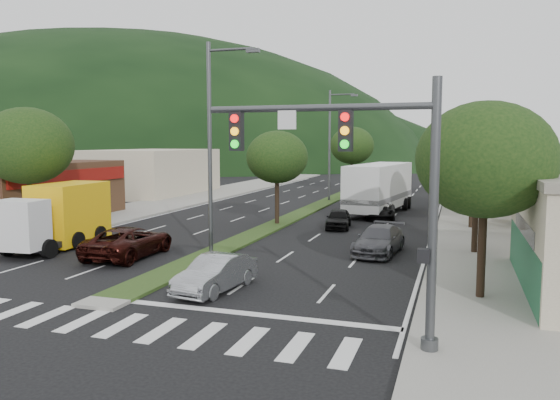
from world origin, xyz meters
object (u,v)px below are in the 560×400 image
(tree_med_far, at_px, (352,146))
(car_queue_b, at_px, (379,240))
(tree_med_near, at_px, (277,157))
(car_queue_a, at_px, (339,219))
(tree_r_b, at_px, (478,150))
(car_queue_e, at_px, (385,194))
(traffic_signal, at_px, (371,172))
(streetlight_near, at_px, (214,138))
(sedan_silver, at_px, (216,273))
(tree_r_a, at_px, (485,160))
(box_truck, at_px, (60,218))
(streetlight_mid, at_px, (332,140))
(car_queue_c, at_px, (358,201))
(motorhome, at_px, (379,187))
(tree_r_e, at_px, (468,147))
(tree_r_c, at_px, (474,153))
(car_queue_d, at_px, (381,211))
(tree_r_d, at_px, (471,145))
(suv_maroon, at_px, (129,242))
(tree_l_a, at_px, (27,146))

(tree_med_far, xyz_separation_m, car_queue_b, (7.60, -33.07, -4.34))
(tree_med_near, xyz_separation_m, car_queue_a, (4.09, -0.02, -3.82))
(tree_r_b, height_order, car_queue_e, tree_r_b)
(traffic_signal, relative_size, streetlight_near, 0.70)
(sedan_silver, bearing_deg, traffic_signal, -24.24)
(streetlight_near, bearing_deg, tree_r_a, -18.73)
(tree_med_far, relative_size, box_truck, 1.03)
(streetlight_mid, relative_size, car_queue_c, 2.58)
(streetlight_near, bearing_deg, motorhome, 73.58)
(motorhome, bearing_deg, tree_med_far, 114.67)
(tree_med_far, height_order, sedan_silver, tree_med_far)
(box_truck, relative_size, motorhome, 0.67)
(tree_r_e, distance_m, tree_med_far, 12.65)
(tree_r_a, relative_size, sedan_silver, 1.67)
(tree_r_c, height_order, car_queue_a, tree_r_c)
(streetlight_near, distance_m, car_queue_d, 16.83)
(tree_r_b, relative_size, car_queue_c, 1.79)
(tree_r_d, height_order, tree_med_far, tree_r_d)
(car_queue_d, height_order, box_truck, box_truck)
(tree_r_b, xyz_separation_m, tree_r_c, (0.00, 8.00, -0.29))
(sedan_silver, distance_m, car_queue_c, 25.69)
(tree_r_d, bearing_deg, car_queue_a, -123.35)
(tree_r_d, relative_size, tree_r_e, 1.07)
(streetlight_near, height_order, car_queue_c, streetlight_near)
(tree_r_e, distance_m, car_queue_e, 10.06)
(tree_med_far, height_order, motorhome, tree_med_far)
(tree_r_b, xyz_separation_m, sedan_silver, (-9.12, -9.71, -4.38))
(suv_maroon, relative_size, car_queue_b, 1.14)
(tree_r_b, bearing_deg, streetlight_mid, 119.32)
(suv_maroon, bearing_deg, car_queue_e, -108.75)
(traffic_signal, bearing_deg, tree_med_near, 114.80)
(car_queue_b, distance_m, box_truck, 16.22)
(traffic_signal, xyz_separation_m, tree_r_e, (2.97, 41.54, 0.25))
(tree_r_e, distance_m, streetlight_mid, 13.73)
(tree_med_far, height_order, suv_maroon, tree_med_far)
(car_queue_d, bearing_deg, tree_l_a, -151.34)
(suv_maroon, bearing_deg, tree_r_c, -140.78)
(streetlight_near, bearing_deg, car_queue_b, 21.60)
(car_queue_d, bearing_deg, tree_r_d, 43.33)
(tree_r_c, distance_m, suv_maroon, 20.99)
(box_truck, bearing_deg, car_queue_d, -136.35)
(car_queue_e, bearing_deg, streetlight_near, -102.30)
(tree_med_near, height_order, box_truck, tree_med_near)
(tree_r_a, xyz_separation_m, sedan_silver, (-9.12, -1.71, -4.17))
(tree_r_d, xyz_separation_m, car_queue_a, (-7.91, -12.02, -4.57))
(tree_med_far, xyz_separation_m, car_queue_e, (4.89, -9.74, -4.32))
(tree_r_e, height_order, car_queue_e, tree_r_e)
(streetlight_mid, bearing_deg, tree_med_near, -90.78)
(tree_r_d, bearing_deg, tree_med_far, 130.60)
(tree_l_a, relative_size, car_queue_b, 1.57)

